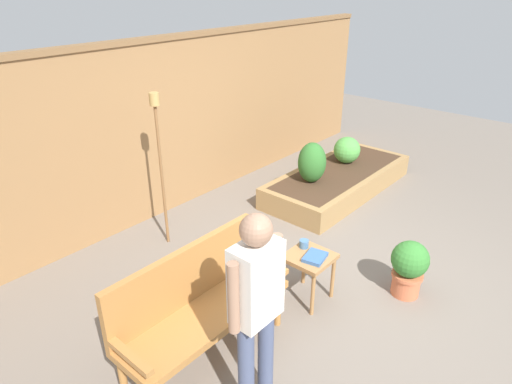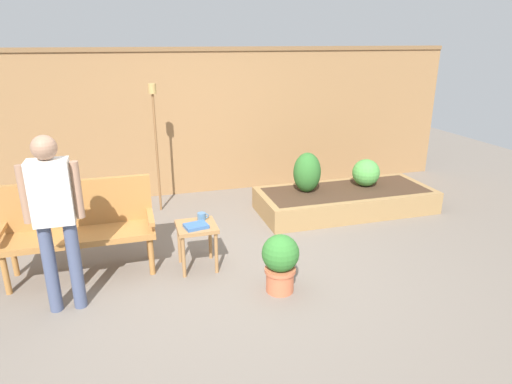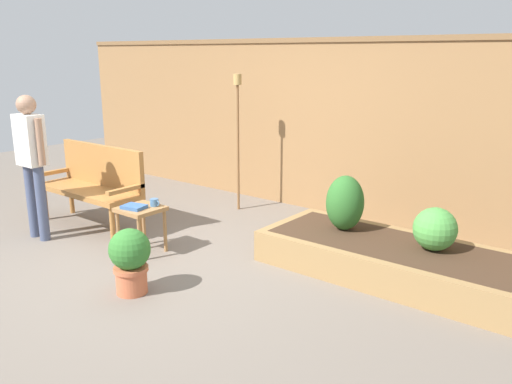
{
  "view_description": "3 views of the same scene",
  "coord_description": "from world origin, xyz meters",
  "px_view_note": "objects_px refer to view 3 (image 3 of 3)",
  "views": [
    {
      "loc": [
        -3.23,
        -1.72,
        2.78
      ],
      "look_at": [
        -0.0,
        1.09,
        0.71
      ],
      "focal_mm": 31.58,
      "sensor_mm": 36.0,
      "label": 1
    },
    {
      "loc": [
        -0.92,
        -3.99,
        2.27
      ],
      "look_at": [
        0.46,
        0.71,
        0.57
      ],
      "focal_mm": 31.18,
      "sensor_mm": 36.0,
      "label": 2
    },
    {
      "loc": [
        3.75,
        -3.11,
        1.98
      ],
      "look_at": [
        0.53,
        0.94,
        0.62
      ],
      "focal_mm": 37.22,
      "sensor_mm": 36.0,
      "label": 3
    }
  ],
  "objects_px": {
    "garden_bench": "(95,180)",
    "potted_boxwood": "(130,258)",
    "side_table": "(141,215)",
    "person_by_bench": "(32,155)",
    "book_on_table": "(134,207)",
    "shrub_near_bench": "(345,203)",
    "cup_on_table": "(154,202)",
    "tiki_torch": "(238,119)",
    "shrub_far_corner": "(435,229)"
  },
  "relations": [
    {
      "from": "garden_bench",
      "to": "potted_boxwood",
      "type": "xyz_separation_m",
      "value": [
        1.8,
        -0.94,
        -0.23
      ]
    },
    {
      "from": "side_table",
      "to": "person_by_bench",
      "type": "distance_m",
      "value": 1.4
    },
    {
      "from": "book_on_table",
      "to": "person_by_bench",
      "type": "height_order",
      "value": "person_by_bench"
    },
    {
      "from": "book_on_table",
      "to": "potted_boxwood",
      "type": "relative_size",
      "value": 0.39
    },
    {
      "from": "potted_boxwood",
      "to": "shrub_near_bench",
      "type": "xyz_separation_m",
      "value": [
        1.01,
        1.81,
        0.25
      ]
    },
    {
      "from": "cup_on_table",
      "to": "shrub_near_bench",
      "type": "relative_size",
      "value": 0.22
    },
    {
      "from": "tiki_torch",
      "to": "person_by_bench",
      "type": "distance_m",
      "value": 2.43
    },
    {
      "from": "tiki_torch",
      "to": "garden_bench",
      "type": "bearing_deg",
      "value": -120.6
    },
    {
      "from": "cup_on_table",
      "to": "person_by_bench",
      "type": "xyz_separation_m",
      "value": [
        -1.3,
        -0.54,
        0.42
      ]
    },
    {
      "from": "shrub_near_bench",
      "to": "person_by_bench",
      "type": "relative_size",
      "value": 0.35
    },
    {
      "from": "side_table",
      "to": "potted_boxwood",
      "type": "height_order",
      "value": "potted_boxwood"
    },
    {
      "from": "book_on_table",
      "to": "person_by_bench",
      "type": "xyz_separation_m",
      "value": [
        -1.21,
        -0.35,
        0.44
      ]
    },
    {
      "from": "potted_boxwood",
      "to": "shrub_near_bench",
      "type": "height_order",
      "value": "shrub_near_bench"
    },
    {
      "from": "tiki_torch",
      "to": "side_table",
      "type": "bearing_deg",
      "value": -82.7
    },
    {
      "from": "potted_boxwood",
      "to": "person_by_bench",
      "type": "height_order",
      "value": "person_by_bench"
    },
    {
      "from": "side_table",
      "to": "shrub_far_corner",
      "type": "height_order",
      "value": "shrub_far_corner"
    },
    {
      "from": "garden_bench",
      "to": "person_by_bench",
      "type": "relative_size",
      "value": 0.92
    },
    {
      "from": "garden_bench",
      "to": "book_on_table",
      "type": "relative_size",
      "value": 6.5
    },
    {
      "from": "side_table",
      "to": "person_by_bench",
      "type": "xyz_separation_m",
      "value": [
        -1.23,
        -0.42,
        0.54
      ]
    },
    {
      "from": "potted_boxwood",
      "to": "shrub_near_bench",
      "type": "distance_m",
      "value": 2.09
    },
    {
      "from": "garden_bench",
      "to": "book_on_table",
      "type": "bearing_deg",
      "value": -16.63
    },
    {
      "from": "side_table",
      "to": "shrub_near_bench",
      "type": "height_order",
      "value": "shrub_near_bench"
    },
    {
      "from": "person_by_bench",
      "to": "shrub_near_bench",
      "type": "bearing_deg",
      "value": 28.18
    },
    {
      "from": "cup_on_table",
      "to": "person_by_bench",
      "type": "relative_size",
      "value": 0.08
    },
    {
      "from": "shrub_near_bench",
      "to": "book_on_table",
      "type": "bearing_deg",
      "value": -144.57
    },
    {
      "from": "tiki_torch",
      "to": "person_by_bench",
      "type": "bearing_deg",
      "value": -114.3
    },
    {
      "from": "garden_bench",
      "to": "side_table",
      "type": "xyz_separation_m",
      "value": [
        1.13,
        -0.27,
        -0.15
      ]
    },
    {
      "from": "cup_on_table",
      "to": "potted_boxwood",
      "type": "relative_size",
      "value": 0.21
    },
    {
      "from": "potted_boxwood",
      "to": "shrub_near_bench",
      "type": "relative_size",
      "value": 1.05
    },
    {
      "from": "potted_boxwood",
      "to": "shrub_near_bench",
      "type": "bearing_deg",
      "value": 60.82
    },
    {
      "from": "cup_on_table",
      "to": "shrub_near_bench",
      "type": "distance_m",
      "value": 1.9
    },
    {
      "from": "book_on_table",
      "to": "shrub_near_bench",
      "type": "bearing_deg",
      "value": 23.9
    },
    {
      "from": "shrub_near_bench",
      "to": "shrub_far_corner",
      "type": "distance_m",
      "value": 0.9
    },
    {
      "from": "cup_on_table",
      "to": "shrub_far_corner",
      "type": "xyz_separation_m",
      "value": [
        2.5,
        1.02,
        -0.03
      ]
    },
    {
      "from": "shrub_near_bench",
      "to": "person_by_bench",
      "type": "bearing_deg",
      "value": -151.82
    },
    {
      "from": "book_on_table",
      "to": "shrub_far_corner",
      "type": "height_order",
      "value": "shrub_far_corner"
    },
    {
      "from": "book_on_table",
      "to": "shrub_near_bench",
      "type": "xyz_separation_m",
      "value": [
        1.69,
        1.21,
        0.07
      ]
    },
    {
      "from": "side_table",
      "to": "cup_on_table",
      "type": "xyz_separation_m",
      "value": [
        0.08,
        0.12,
        0.12
      ]
    },
    {
      "from": "shrub_far_corner",
      "to": "cup_on_table",
      "type": "bearing_deg",
      "value": -157.78
    },
    {
      "from": "side_table",
      "to": "tiki_torch",
      "type": "xyz_separation_m",
      "value": [
        -0.23,
        1.79,
        0.78
      ]
    },
    {
      "from": "garden_bench",
      "to": "cup_on_table",
      "type": "distance_m",
      "value": 1.22
    },
    {
      "from": "book_on_table",
      "to": "potted_boxwood",
      "type": "height_order",
      "value": "potted_boxwood"
    },
    {
      "from": "tiki_torch",
      "to": "cup_on_table",
      "type": "bearing_deg",
      "value": -79.58
    },
    {
      "from": "potted_boxwood",
      "to": "cup_on_table",
      "type": "bearing_deg",
      "value": 126.69
    },
    {
      "from": "garden_bench",
      "to": "shrub_near_bench",
      "type": "xyz_separation_m",
      "value": [
        2.81,
        0.87,
        0.03
      ]
    },
    {
      "from": "side_table",
      "to": "shrub_near_bench",
      "type": "relative_size",
      "value": 0.89
    },
    {
      "from": "book_on_table",
      "to": "potted_boxwood",
      "type": "xyz_separation_m",
      "value": [
        0.68,
        -0.61,
        -0.18
      ]
    },
    {
      "from": "potted_boxwood",
      "to": "person_by_bench",
      "type": "xyz_separation_m",
      "value": [
        -1.89,
        0.25,
        0.62
      ]
    },
    {
      "from": "book_on_table",
      "to": "tiki_torch",
      "type": "xyz_separation_m",
      "value": [
        -0.22,
        1.86,
        0.68
      ]
    },
    {
      "from": "tiki_torch",
      "to": "shrub_near_bench",
      "type": "bearing_deg",
      "value": -18.79
    }
  ]
}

